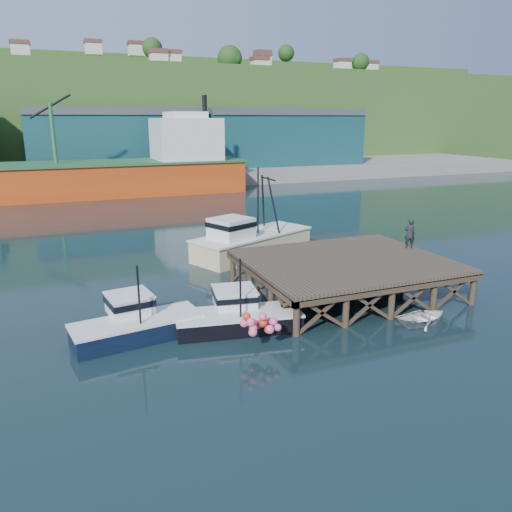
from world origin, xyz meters
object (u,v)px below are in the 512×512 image
boat_black (238,314)px  dockworker (410,233)px  boat_navy (135,322)px  dinghy (424,317)px  trawler (250,238)px

boat_black → dockworker: (13.45, 3.44, 2.39)m
boat_navy → dinghy: boat_navy is taller
trawler → boat_black: bearing=-137.7°
boat_black → boat_navy: bearing=-179.2°
boat_navy → boat_black: bearing=-17.5°
trawler → dockworker: bearing=-74.6°
dinghy → trawler: bearing=5.0°
boat_black → dinghy: bearing=-8.7°
dockworker → boat_black: bearing=34.5°
trawler → dockworker: size_ratio=5.50×
boat_black → dinghy: boat_black is taller
boat_black → dinghy: 9.88m
boat_navy → trawler: size_ratio=0.60×
trawler → dinghy: bearing=-101.1°
boat_navy → dinghy: (14.43, -3.99, -0.48)m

